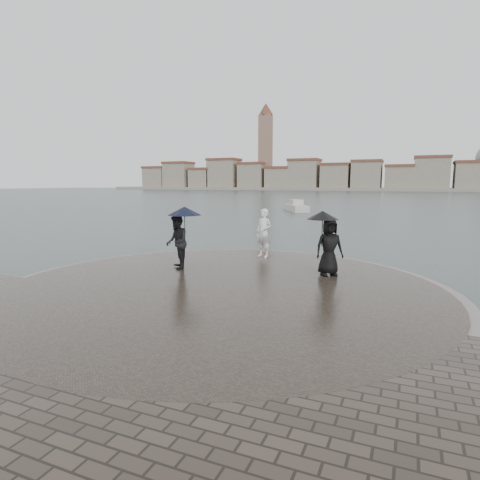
% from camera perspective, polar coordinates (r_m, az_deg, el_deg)
% --- Properties ---
extents(ground, '(400.00, 400.00, 0.00)m').
position_cam_1_polar(ground, '(8.35, -13.45, -14.28)').
color(ground, '#2B3835').
rests_on(ground, ground).
extents(kerb_ring, '(12.50, 12.50, 0.32)m').
position_cam_1_polar(kerb_ring, '(11.15, -2.64, -7.46)').
color(kerb_ring, gray).
rests_on(kerb_ring, ground).
extents(quay_tip, '(11.90, 11.90, 0.36)m').
position_cam_1_polar(quay_tip, '(11.14, -2.65, -7.35)').
color(quay_tip, '#2D261E').
rests_on(quay_tip, ground).
extents(statue, '(0.78, 0.64, 1.83)m').
position_cam_1_polar(statue, '(15.15, 3.40, 1.01)').
color(statue, white).
rests_on(statue, quay_tip).
extents(visitor_left, '(1.34, 1.21, 2.04)m').
position_cam_1_polar(visitor_left, '(13.14, -8.70, 0.84)').
color(visitor_left, black).
rests_on(visitor_left, quay_tip).
extents(visitor_right, '(1.25, 1.05, 1.95)m').
position_cam_1_polar(visitor_right, '(12.43, 12.35, 0.09)').
color(visitor_right, black).
rests_on(visitor_right, quay_tip).
extents(far_skyline, '(260.00, 20.00, 37.00)m').
position_cam_1_polar(far_skyline, '(167.25, 19.56, 8.52)').
color(far_skyline, gray).
rests_on(far_skyline, ground).
extents(boats, '(35.14, 21.01, 1.50)m').
position_cam_1_polar(boats, '(46.88, 29.65, 3.68)').
color(boats, beige).
rests_on(boats, ground).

